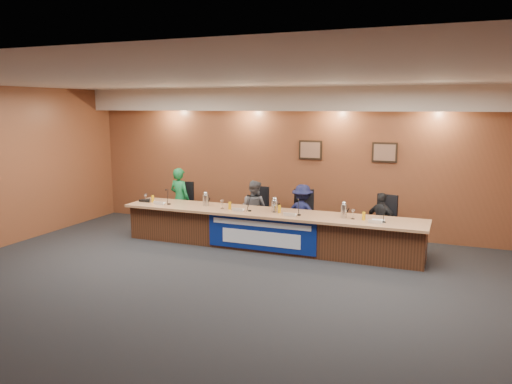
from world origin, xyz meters
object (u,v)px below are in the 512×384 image
dais_body (268,231)px  carafe_left (206,200)px  carafe_right (344,211)px  speakerphone (146,201)px  banner (261,234)px  office_chair_c (304,219)px  carafe_mid (275,206)px  panelist_a (180,199)px  office_chair_b (256,215)px  panelist_c (302,214)px  office_chair_d (382,226)px  panelist_b (254,209)px  office_chair_a (182,208)px  panelist_d (381,222)px

dais_body → carafe_left: carafe_left is taller
carafe_left → carafe_right: size_ratio=0.92×
speakerphone → carafe_left: bearing=3.6°
banner → speakerphone: (-2.82, 0.36, 0.40)m
office_chair_c → banner: bearing=-129.7°
carafe_left → carafe_mid: 1.53m
panelist_a → office_chair_b: bearing=-165.4°
dais_body → speakerphone: 2.86m
panelist_c → carafe_right: (1.00, -0.68, 0.27)m
office_chair_d → carafe_right: (-0.60, -0.78, 0.40)m
panelist_a → office_chair_b: (1.82, 0.10, -0.24)m
dais_body → panelist_a: (-2.39, 0.63, 0.37)m
dais_body → panelist_b: (-0.56, 0.63, 0.27)m
carafe_mid → office_chair_b: bearing=134.2°
banner → office_chair_d: 2.41m
office_chair_d → speakerphone: size_ratio=1.50×
banner → office_chair_a: bearing=154.3°
panelist_c → office_chair_a: bearing=4.5°
panelist_a → carafe_right: (3.90, -0.68, 0.16)m
panelist_c → carafe_left: 2.03m
banner → panelist_c: (0.51, 1.05, 0.23)m
office_chair_b → office_chair_c: (1.08, 0.00, 0.00)m
dais_body → carafe_left: size_ratio=25.86×
carafe_right → carafe_mid: bearing=177.0°
office_chair_d → office_chair_a: bearing=-163.9°
dais_body → panelist_c: bearing=51.0°
banner → office_chair_a: (-2.39, 1.15, 0.10)m
office_chair_b → speakerphone: speakerphone is taller
carafe_left → panelist_a: bearing=148.5°
panelist_b → carafe_right: panelist_b is taller
panelist_c → speakerphone: bearing=18.2°
panelist_b → carafe_right: bearing=174.3°
panelist_b → office_chair_c: 1.09m
panelist_a → panelist_b: (1.82, 0.00, -0.09)m
panelist_d → office_chair_c: 1.61m
office_chair_d → panelist_b: bearing=-161.8°
dais_body → office_chair_a: dais_body is taller
office_chair_b → panelist_a: bearing=-174.7°
panelist_c → carafe_mid: panelist_c is taller
panelist_d → panelist_a: bearing=18.6°
speakerphone → panelist_a: bearing=57.7°
dais_body → office_chair_d: bearing=19.1°
panelist_d → carafe_mid: size_ratio=5.19×
office_chair_a → carafe_mid: carafe_mid is taller
office_chair_b → carafe_right: size_ratio=1.91×
panelist_d → office_chair_a: size_ratio=2.40×
panelist_c → dais_body: bearing=57.5°
office_chair_d → office_chair_b: bearing=-163.9°
panelist_a → panelist_d: size_ratio=1.24×
dais_body → banner: 0.42m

